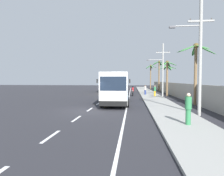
# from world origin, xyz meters

# --- Properties ---
(ground_plane) EXTENTS (160.00, 160.00, 0.00)m
(ground_plane) POSITION_xyz_m (0.00, 0.00, 0.00)
(ground_plane) COLOR #28282D
(sidewalk_kerb) EXTENTS (3.20, 90.00, 0.14)m
(sidewalk_kerb) POSITION_xyz_m (6.80, 10.00, 0.07)
(sidewalk_kerb) COLOR #999993
(sidewalk_kerb) RESTS_ON ground
(lane_markings) EXTENTS (3.41, 71.81, 0.01)m
(lane_markings) POSITION_xyz_m (2.05, 14.97, 0.00)
(lane_markings) COLOR white
(lane_markings) RESTS_ON ground
(boundary_wall) EXTENTS (0.24, 60.00, 2.19)m
(boundary_wall) POSITION_xyz_m (10.60, 14.00, 1.09)
(boundary_wall) COLOR #9E998E
(boundary_wall) RESTS_ON ground
(coach_bus_foreground) EXTENTS (3.15, 12.01, 3.65)m
(coach_bus_foreground) POSITION_xyz_m (1.96, 6.21, 1.90)
(coach_bus_foreground) COLOR silver
(coach_bus_foreground) RESTS_ON ground
(coach_bus_far_lane) EXTENTS (3.08, 11.73, 3.79)m
(coach_bus_far_lane) POSITION_xyz_m (-1.72, 27.86, 1.97)
(coach_bus_far_lane) COLOR gold
(coach_bus_far_lane) RESTS_ON ground
(motorcycle_beside_bus) EXTENTS (0.56, 1.96, 1.65)m
(motorcycle_beside_bus) POSITION_xyz_m (3.86, 15.87, 0.67)
(motorcycle_beside_bus) COLOR black
(motorcycle_beside_bus) RESTS_ON ground
(pedestrian_near_kerb) EXTENTS (0.36, 0.36, 1.62)m
(pedestrian_near_kerb) POSITION_xyz_m (5.99, 16.98, 0.98)
(pedestrian_near_kerb) COLOR navy
(pedestrian_near_kerb) RESTS_ON sidewalk_kerb
(pedestrian_midwalk) EXTENTS (0.36, 0.36, 1.64)m
(pedestrian_midwalk) POSITION_xyz_m (7.27, 14.01, 0.99)
(pedestrian_midwalk) COLOR gold
(pedestrian_midwalk) RESTS_ON sidewalk_kerb
(pedestrian_far_walk) EXTENTS (0.36, 0.36, 1.78)m
(pedestrian_far_walk) POSITION_xyz_m (6.90, -5.16, 1.07)
(pedestrian_far_walk) COLOR #2D7A47
(pedestrian_far_walk) RESTS_ON sidewalk_kerb
(utility_pole_nearest) EXTENTS (3.16, 0.24, 8.52)m
(utility_pole_nearest) POSITION_xyz_m (8.63, -1.52, 4.53)
(utility_pole_nearest) COLOR #9E9E99
(utility_pole_nearest) RESTS_ON ground
(utility_pole_mid) EXTENTS (3.56, 0.24, 8.23)m
(utility_pole_mid) POSITION_xyz_m (8.33, 13.82, 4.38)
(utility_pole_mid) COLOR #9E9E99
(utility_pole_mid) RESTS_ON ground
(palm_nearest) EXTENTS (3.13, 3.20, 7.05)m
(palm_nearest) POSITION_xyz_m (8.98, 39.32, 4.69)
(palm_nearest) COLOR brown
(palm_nearest) RESTS_ON ground
(palm_second) EXTENTS (3.74, 3.50, 7.31)m
(palm_second) POSITION_xyz_m (10.09, 30.29, 5.04)
(palm_second) COLOR brown
(palm_second) RESTS_ON ground
(palm_third) EXTENTS (2.97, 2.89, 5.82)m
(palm_third) POSITION_xyz_m (9.46, 15.87, 4.05)
(palm_third) COLOR brown
(palm_third) RESTS_ON ground
(palm_fourth) EXTENTS (3.88, 3.52, 5.81)m
(palm_fourth) POSITION_xyz_m (10.93, 24.30, 4.09)
(palm_fourth) COLOR brown
(palm_fourth) RESTS_ON ground
(palm_farthest) EXTENTS (3.84, 4.01, 6.52)m
(palm_farthest) POSITION_xyz_m (10.38, 4.78, 4.60)
(palm_farthest) COLOR brown
(palm_farthest) RESTS_ON ground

